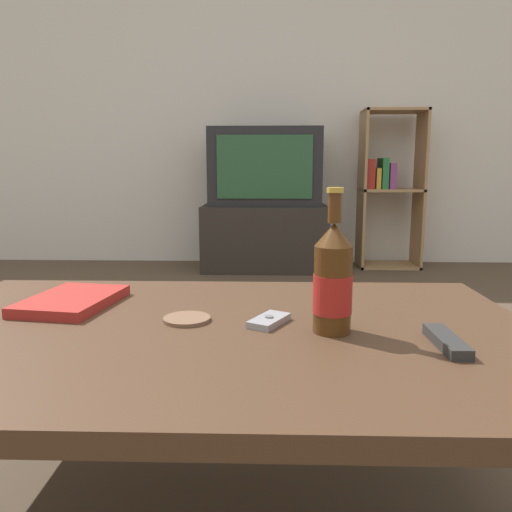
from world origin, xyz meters
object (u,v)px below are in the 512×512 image
object	(u,v)px
television	(265,167)
beer_bottle	(333,280)
bookshelf	(388,186)
cell_phone	(269,321)
table_book	(72,301)
remote_control	(447,341)
tv_stand	(265,237)

from	to	relation	value
television	beer_bottle	bearing A→B (deg)	-86.53
bookshelf	cell_phone	world-z (taller)	bookshelf
table_book	bookshelf	bearing A→B (deg)	71.64
cell_phone	remote_control	bearing A→B (deg)	7.24
tv_stand	bookshelf	size ratio (longest dim) A/B	0.78
remote_control	table_book	bearing A→B (deg)	161.26
remote_control	tv_stand	bearing A→B (deg)	96.38
bookshelf	table_book	distance (m)	2.99
television	remote_control	xyz separation A→B (m)	(0.37, -2.80, -0.32)
bookshelf	remote_control	bearing A→B (deg)	-100.75
tv_stand	remote_control	distance (m)	2.83
television	table_book	size ratio (longest dim) A/B	2.86
bookshelf	table_book	bearing A→B (deg)	-116.86
television	bookshelf	distance (m)	0.94
remote_control	bookshelf	bearing A→B (deg)	78.21
remote_control	table_book	world-z (taller)	table_book
television	bookshelf	xyz separation A→B (m)	(0.92, 0.11, -0.14)
television	table_book	world-z (taller)	television
beer_bottle	bookshelf	bearing A→B (deg)	75.12
bookshelf	beer_bottle	xyz separation A→B (m)	(-0.75, -2.83, -0.09)
tv_stand	cell_phone	distance (m)	2.69
remote_control	table_book	xyz separation A→B (m)	(-0.79, 0.25, 0.00)
tv_stand	bookshelf	xyz separation A→B (m)	(0.92, 0.11, 0.37)
bookshelf	beer_bottle	bearing A→B (deg)	-104.88
beer_bottle	remote_control	distance (m)	0.23
table_book	television	bearing A→B (deg)	88.95
television	cell_phone	bearing A→B (deg)	-89.14
tv_stand	beer_bottle	world-z (taller)	beer_bottle
cell_phone	remote_control	xyz separation A→B (m)	(0.32, -0.13, 0.00)
tv_stand	beer_bottle	distance (m)	2.75
cell_phone	bookshelf	bearing A→B (deg)	100.87
beer_bottle	cell_phone	world-z (taller)	beer_bottle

